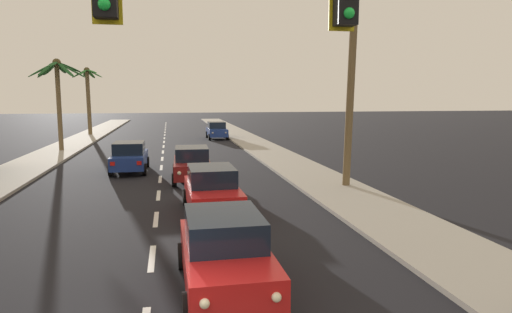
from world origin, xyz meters
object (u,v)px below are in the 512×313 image
(palm_left_third, at_px, (57,82))
(palm_right_second, at_px, (354,24))
(palm_left_farthest, at_px, (88,91))
(sedan_fifth_in_queue, at_px, (192,164))
(sedan_third_in_queue, at_px, (212,190))
(sedan_lead_at_stop_bar, at_px, (225,251))
(sedan_oncoming_far, at_px, (130,157))
(traffic_signal_mast, at_px, (357,39))
(sedan_parked_nearest_kerb, at_px, (217,130))

(palm_left_third, relative_size, palm_right_second, 0.68)
(palm_left_third, height_order, palm_left_farthest, palm_left_farthest)
(sedan_fifth_in_queue, bearing_deg, sedan_third_in_queue, -86.57)
(sedan_lead_at_stop_bar, distance_m, palm_left_farthest, 42.49)
(palm_left_third, bearing_deg, palm_right_second, -46.28)
(palm_left_farthest, bearing_deg, sedan_oncoming_far, -76.11)
(sedan_fifth_in_queue, bearing_deg, palm_right_second, -24.74)
(sedan_fifth_in_queue, bearing_deg, traffic_signal_mast, -83.36)
(sedan_third_in_queue, xyz_separation_m, sedan_fifth_in_queue, (-0.39, 6.55, 0.00))
(traffic_signal_mast, distance_m, sedan_lead_at_stop_bar, 5.30)
(traffic_signal_mast, relative_size, sedan_oncoming_far, 2.39)
(sedan_oncoming_far, height_order, palm_right_second, palm_right_second)
(traffic_signal_mast, distance_m, sedan_fifth_in_queue, 16.42)
(sedan_fifth_in_queue, height_order, palm_left_third, palm_left_third)
(palm_left_third, bearing_deg, sedan_parked_nearest_kerb, 33.17)
(palm_right_second, bearing_deg, sedan_lead_at_stop_bar, -125.32)
(sedan_third_in_queue, distance_m, palm_right_second, 9.85)
(traffic_signal_mast, relative_size, sedan_third_in_queue, 2.38)
(palm_left_third, distance_m, palm_right_second, 23.57)
(sedan_third_in_queue, xyz_separation_m, sedan_parked_nearest_kerb, (3.14, 28.60, 0.00))
(sedan_oncoming_far, bearing_deg, sedan_lead_at_stop_bar, -78.51)
(traffic_signal_mast, xyz_separation_m, sedan_oncoming_far, (-5.12, 19.08, -4.23))
(traffic_signal_mast, relative_size, palm_left_third, 1.53)
(sedan_lead_at_stop_bar, distance_m, palm_right_second, 13.71)
(sedan_fifth_in_queue, distance_m, sedan_parked_nearest_kerb, 22.32)
(sedan_lead_at_stop_bar, height_order, sedan_third_in_queue, same)
(sedan_third_in_queue, relative_size, sedan_oncoming_far, 1.00)
(sedan_lead_at_stop_bar, height_order, palm_left_third, palm_left_third)
(sedan_parked_nearest_kerb, bearing_deg, palm_left_farthest, 154.82)
(traffic_signal_mast, distance_m, palm_left_third, 31.48)
(traffic_signal_mast, bearing_deg, sedan_oncoming_far, 105.02)
(sedan_oncoming_far, bearing_deg, palm_left_farthest, 103.89)
(sedan_third_in_queue, bearing_deg, palm_left_farthest, 105.80)
(palm_left_farthest, bearing_deg, palm_right_second, -62.31)
(palm_left_third, xyz_separation_m, palm_right_second, (16.23, -16.97, 2.07))
(sedan_lead_at_stop_bar, xyz_separation_m, palm_left_farthest, (-9.47, 41.24, 3.93))
(traffic_signal_mast, bearing_deg, sedan_lead_at_stop_bar, 123.88)
(traffic_signal_mast, relative_size, sedan_fifth_in_queue, 2.37)
(sedan_fifth_in_queue, height_order, sedan_oncoming_far, same)
(sedan_oncoming_far, xyz_separation_m, sedan_parked_nearest_kerb, (6.82, 18.72, 0.00))
(sedan_parked_nearest_kerb, distance_m, palm_left_farthest, 14.84)
(sedan_oncoming_far, bearing_deg, palm_right_second, -32.45)
(sedan_lead_at_stop_bar, height_order, palm_right_second, palm_right_second)
(sedan_third_in_queue, relative_size, palm_left_farthest, 0.62)
(sedan_lead_at_stop_bar, bearing_deg, palm_right_second, 54.68)
(palm_left_third, relative_size, palm_left_farthest, 0.97)
(sedan_fifth_in_queue, bearing_deg, palm_left_third, 123.80)
(traffic_signal_mast, xyz_separation_m, palm_right_second, (5.21, 12.52, 2.25))
(traffic_signal_mast, xyz_separation_m, sedan_lead_at_stop_bar, (-1.78, 2.65, -4.23))
(palm_left_third, distance_m, palm_left_farthest, 14.41)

